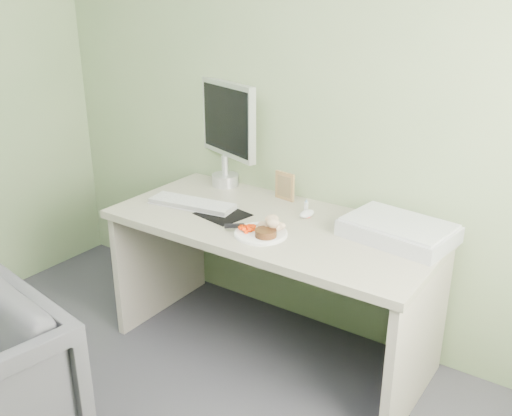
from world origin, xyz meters
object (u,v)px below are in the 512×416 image
Objects in this scene: plate at (261,234)px; scanner at (398,231)px; monitor at (227,128)px; desk at (273,256)px.

scanner reaches higher than plate.
scanner is at bearing 10.97° from monitor.
plate is at bearing -141.67° from scanner.
monitor reaches higher than desk.
scanner is 0.81× the size of monitor.
monitor is (-1.08, 0.17, 0.29)m from scanner.
desk is at bearing -157.58° from scanner.
desk is at bearing 103.70° from plate.
desk is 2.75× the size of monitor.
scanner is (0.53, 0.31, 0.03)m from plate.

